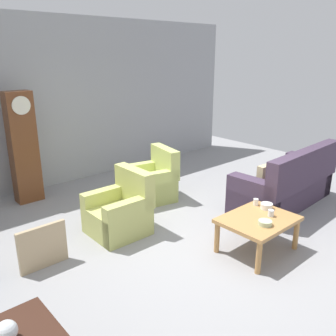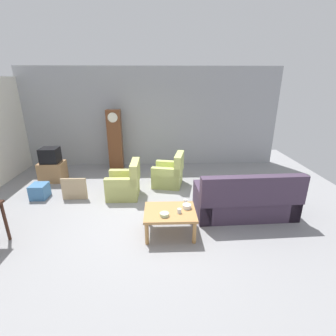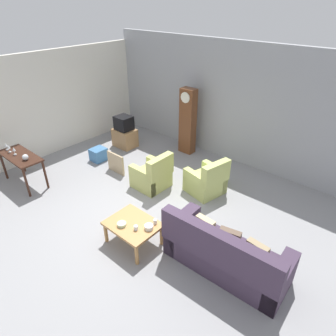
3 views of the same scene
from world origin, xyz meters
The scene contains 21 objects.
ground_plane centered at (0.00, 0.00, 0.00)m, with size 10.40×10.40×0.00m, color gray.
garage_door_wall centered at (0.00, 3.60, 1.60)m, with size 8.40×0.16×3.20m, color #9EA0A5.
pegboard_wall_left centered at (-4.20, 0.40, 1.44)m, with size 0.12×6.40×2.88m, color silver.
couch_floral centered at (2.08, -0.06, 0.36)m, with size 2.14×0.97×1.04m.
armchair_olive_near centered at (-0.61, 1.00, 0.31)m, with size 0.80×0.77×0.92m.
armchair_olive_far centered at (0.53, 1.67, 0.31)m, with size 0.93×0.91×0.92m.
coffee_table_wood centered at (0.45, -0.63, 0.40)m, with size 0.96×0.76×0.47m.
console_table_dark centered at (-3.12, -0.97, 0.68)m, with size 1.30×0.56×0.80m.
grandfather_clock centered at (-1.15, 3.08, 0.97)m, with size 0.44×0.30×1.93m.
tv_stand_cabinet centered at (-2.84, 2.10, 0.28)m, with size 0.68×0.52×0.56m, color #997047.
tv_crt centered at (-2.84, 2.10, 0.77)m, with size 0.48×0.44×0.42m, color black.
framed_picture_leaning centered at (-1.83, 0.87, 0.28)m, with size 0.60×0.05×0.55m, color tan.
storage_box_blue centered at (-2.73, 0.98, 0.18)m, with size 0.37×0.41×0.36m, color teal.
glass_dome_cloche centered at (-2.78, -0.98, 0.87)m, with size 0.14×0.14×0.14m, color silver.
cup_white_porcelain centered at (0.77, -0.36, 0.52)m, with size 0.07×0.07×0.09m, color white.
cup_blue_rimmed centered at (0.62, -0.70, 0.52)m, with size 0.08×0.08×0.09m, color silver.
bowl_white_stacked centered at (0.77, -0.53, 0.51)m, with size 0.16×0.16×0.08m, color white.
bowl_shallow_green centered at (0.34, -0.80, 0.50)m, with size 0.17×0.17×0.06m, color #B2C69E.
wine_glass_tall centered at (-3.63, -1.04, 0.92)m, with size 0.07×0.07×0.18m.
wine_glass_mid centered at (-3.45, -1.05, 0.93)m, with size 0.07×0.07×0.20m.
wine_glass_short centered at (-3.22, -1.03, 0.93)m, with size 0.07×0.07×0.20m.
Camera 3 is at (3.70, -3.36, 4.13)m, focal length 31.62 mm.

